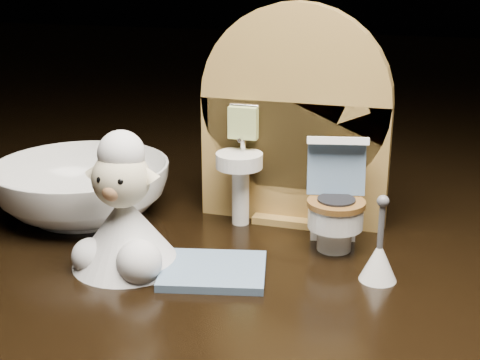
# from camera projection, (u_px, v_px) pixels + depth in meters

# --- Properties ---
(backdrop_panel) EXTENTS (0.13, 0.05, 0.15)m
(backdrop_panel) POSITION_uv_depth(u_px,v_px,m) (293.00, 129.00, 0.45)
(backdrop_panel) COLOR #A17B3C
(backdrop_panel) RESTS_ON ground
(toy_toilet) EXTENTS (0.04, 0.05, 0.07)m
(toy_toilet) POSITION_uv_depth(u_px,v_px,m) (335.00, 207.00, 0.43)
(toy_toilet) COLOR white
(toy_toilet) RESTS_ON ground
(bath_mat) EXTENTS (0.07, 0.06, 0.00)m
(bath_mat) POSITION_uv_depth(u_px,v_px,m) (213.00, 271.00, 0.39)
(bath_mat) COLOR slate
(bath_mat) RESTS_ON ground
(toilet_brush) EXTENTS (0.02, 0.02, 0.05)m
(toilet_brush) POSITION_uv_depth(u_px,v_px,m) (379.00, 258.00, 0.38)
(toilet_brush) COLOR white
(toilet_brush) RESTS_ON ground
(plush_lamb) EXTENTS (0.07, 0.07, 0.09)m
(plush_lamb) POSITION_uv_depth(u_px,v_px,m) (124.00, 220.00, 0.40)
(plush_lamb) COLOR silver
(plush_lamb) RESTS_ON ground
(ceramic_bowl) EXTENTS (0.16, 0.16, 0.04)m
(ceramic_bowl) POSITION_uv_depth(u_px,v_px,m) (83.00, 190.00, 0.48)
(ceramic_bowl) COLOR white
(ceramic_bowl) RESTS_ON ground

